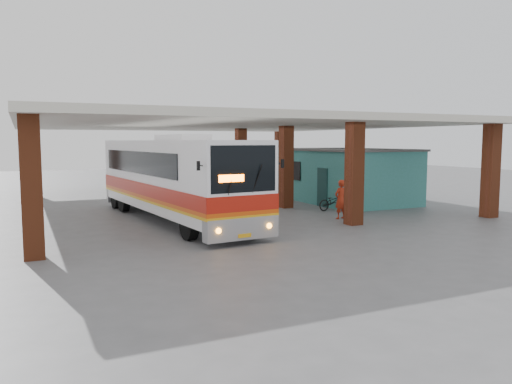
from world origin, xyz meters
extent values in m
plane|color=#515154|center=(0.00, 0.00, 0.00)|extent=(90.00, 90.00, 0.00)
cube|color=brown|center=(3.00, -3.00, 2.17)|extent=(0.60, 0.60, 4.35)
cube|color=brown|center=(3.00, 3.00, 2.17)|extent=(0.60, 0.60, 4.35)
cube|color=brown|center=(3.00, 9.00, 2.17)|extent=(0.60, 0.60, 4.35)
cube|color=brown|center=(-9.50, -4.00, 2.17)|extent=(0.60, 0.60, 4.35)
cube|color=brown|center=(-9.50, 17.00, 2.17)|extent=(0.60, 0.60, 4.35)
cube|color=brown|center=(10.00, -4.00, 2.17)|extent=(0.60, 0.60, 4.35)
cube|color=brown|center=(10.00, 17.00, 2.17)|extent=(0.60, 0.60, 4.35)
cube|color=silver|center=(0.50, 6.50, 4.50)|extent=(21.00, 23.00, 0.30)
cube|color=#317A6F|center=(7.50, 4.00, 1.50)|extent=(5.00, 8.00, 3.00)
cube|color=#4D4D4D|center=(7.50, 4.00, 3.05)|extent=(5.20, 8.20, 0.12)
cube|color=#133534|center=(4.98, 2.50, 1.05)|extent=(0.08, 0.95, 2.10)
cube|color=black|center=(4.98, 5.50, 1.80)|extent=(0.08, 1.20, 1.00)
cube|color=black|center=(4.95, 5.50, 1.80)|extent=(0.04, 1.30, 1.10)
cube|color=white|center=(-3.61, 1.43, 2.07)|extent=(3.89, 13.24, 3.04)
cube|color=white|center=(-3.52, 0.34, 3.70)|extent=(1.60, 3.37, 0.27)
cube|color=#939398|center=(-3.04, -4.87, 0.60)|extent=(2.77, 0.68, 0.76)
cube|color=#B0180C|center=(-3.61, 1.43, 1.47)|extent=(3.93, 13.24, 0.54)
cube|color=#D3490B|center=(-3.61, 1.43, 1.12)|extent=(3.93, 13.24, 0.14)
cube|color=#E7A213|center=(-3.61, 1.43, 1.00)|extent=(3.93, 13.24, 0.11)
cube|color=black|center=(-3.03, -5.03, 2.63)|extent=(2.47, 0.32, 1.58)
cube|color=black|center=(-5.06, 2.17, 2.61)|extent=(0.94, 9.75, 0.98)
cube|color=black|center=(-2.33, 2.42, 2.61)|extent=(0.94, 9.75, 0.98)
cube|color=#FF5905|center=(-3.51, -5.13, 2.34)|extent=(0.92, 0.13, 0.24)
sphere|color=orange|center=(-3.99, -5.19, 0.63)|extent=(0.20, 0.20, 0.20)
sphere|color=orange|center=(-2.04, -5.01, 0.63)|extent=(0.20, 0.20, 0.20)
cube|color=#E7A213|center=(-3.02, -5.11, 0.38)|extent=(0.49, 0.07, 0.13)
cylinder|color=black|center=(-4.37, -3.23, 0.54)|extent=(0.45, 1.11, 1.09)
cylinder|color=black|center=(-2.03, -3.01, 0.54)|extent=(0.45, 1.11, 1.09)
cylinder|color=black|center=(-5.13, 5.11, 0.54)|extent=(0.45, 1.11, 1.09)
cylinder|color=black|center=(-2.79, 5.32, 0.54)|extent=(0.45, 1.11, 1.09)
cylinder|color=black|center=(-5.26, 6.52, 0.54)|extent=(0.45, 1.11, 1.09)
cylinder|color=black|center=(-2.91, 6.73, 0.54)|extent=(0.45, 1.11, 1.09)
imported|color=black|center=(4.70, 1.06, 0.46)|extent=(1.80, 0.74, 0.92)
imported|color=#B52E16|center=(3.42, -1.43, 0.90)|extent=(0.72, 0.54, 1.80)
cube|color=red|center=(4.36, 7.31, 0.22)|extent=(0.42, 0.42, 0.06)
cube|color=red|center=(4.53, 7.33, 0.47)|extent=(0.08, 0.40, 0.56)
cylinder|color=black|center=(4.21, 7.14, 0.09)|extent=(0.03, 0.03, 0.19)
cylinder|color=black|center=(4.53, 7.17, 0.09)|extent=(0.03, 0.03, 0.19)
cylinder|color=black|center=(4.19, 7.46, 0.09)|extent=(0.03, 0.03, 0.19)
cylinder|color=black|center=(4.50, 7.48, 0.09)|extent=(0.03, 0.03, 0.19)
camera|label=1|loc=(-9.76, -20.26, 3.56)|focal=35.00mm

